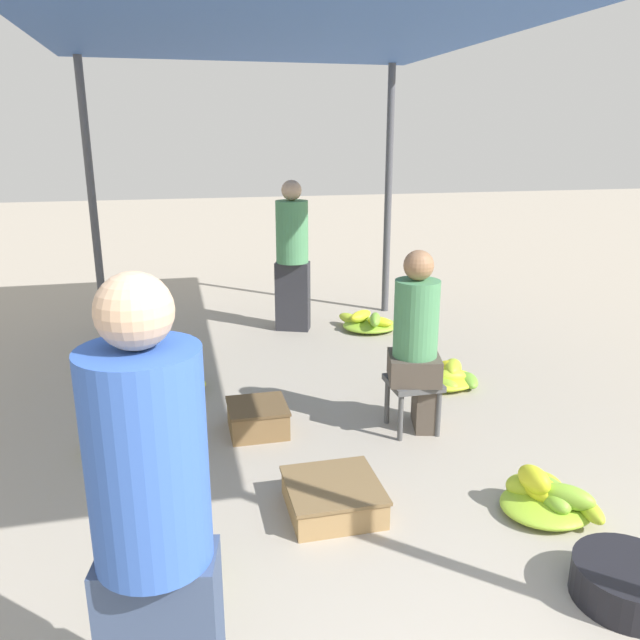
% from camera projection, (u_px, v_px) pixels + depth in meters
% --- Properties ---
extents(canopy_post_back_left, '(0.08, 0.08, 2.71)m').
position_uv_depth(canopy_post_back_left, '(92.00, 200.00, 6.25)').
color(canopy_post_back_left, '#4C4C51').
rests_on(canopy_post_back_left, ground).
extents(canopy_post_back_right, '(0.08, 0.08, 2.71)m').
position_uv_depth(canopy_post_back_right, '(388.00, 194.00, 6.94)').
color(canopy_post_back_right, '#4C4C51').
rests_on(canopy_post_back_right, ground).
extents(canopy_tarp, '(3.53, 5.86, 0.04)m').
position_uv_depth(canopy_tarp, '(297.00, 3.00, 3.66)').
color(canopy_tarp, '#33569E').
rests_on(canopy_tarp, canopy_post_front_left).
extents(vendor_foreground, '(0.41, 0.41, 1.64)m').
position_uv_depth(vendor_foreground, '(154.00, 531.00, 1.85)').
color(vendor_foreground, '#384766').
rests_on(vendor_foreground, ground).
extents(stool, '(0.34, 0.34, 0.37)m').
position_uv_depth(stool, '(413.00, 390.00, 4.29)').
color(stool, '#4C4C4C').
rests_on(stool, ground).
extents(vendor_seated, '(0.41, 0.41, 1.27)m').
position_uv_depth(vendor_seated, '(417.00, 340.00, 4.19)').
color(vendor_seated, '#4C4238').
rests_on(vendor_seated, ground).
extents(basin_black, '(0.48, 0.48, 0.17)m').
position_uv_depth(basin_black, '(627.00, 582.00, 2.75)').
color(basin_black, black).
rests_on(basin_black, ground).
extents(banana_pile_left_0, '(0.48, 0.44, 0.20)m').
position_uv_depth(banana_pile_left_0, '(167.00, 567.00, 2.87)').
color(banana_pile_left_0, '#81B835').
rests_on(banana_pile_left_0, ground).
extents(banana_pile_left_1, '(0.61, 0.51, 0.17)m').
position_uv_depth(banana_pile_left_1, '(137.00, 443.00, 4.04)').
color(banana_pile_left_1, '#94C032').
rests_on(banana_pile_left_1, ground).
extents(banana_pile_left_2, '(0.47, 0.44, 0.20)m').
position_uv_depth(banana_pile_left_2, '(145.00, 352.00, 5.70)').
color(banana_pile_left_2, '#B8CE2B').
rests_on(banana_pile_left_2, ground).
extents(banana_pile_left_3, '(0.67, 0.51, 0.28)m').
position_uv_depth(banana_pile_left_3, '(165.00, 378.00, 5.07)').
color(banana_pile_left_3, yellow).
rests_on(banana_pile_left_3, ground).
extents(banana_pile_right_0, '(0.60, 0.65, 0.23)m').
position_uv_depth(banana_pile_right_0, '(368.00, 323.00, 6.56)').
color(banana_pile_right_0, '#78B437').
rests_on(banana_pile_right_0, ground).
extents(banana_pile_right_1, '(0.51, 0.56, 0.28)m').
position_uv_depth(banana_pile_right_1, '(548.00, 497.00, 3.38)').
color(banana_pile_right_1, '#B5CD2C').
rests_on(banana_pile_right_1, ground).
extents(banana_pile_right_2, '(0.56, 0.58, 0.20)m').
position_uv_depth(banana_pile_right_2, '(446.00, 376.00, 5.14)').
color(banana_pile_right_2, '#99C231').
rests_on(banana_pile_right_2, ground).
extents(crate_near, '(0.51, 0.51, 0.17)m').
position_uv_depth(crate_near, '(333.00, 497.00, 3.40)').
color(crate_near, '#9E7A4C').
rests_on(crate_near, ground).
extents(crate_mid, '(0.40, 0.40, 0.20)m').
position_uv_depth(crate_mid, '(258.00, 418.00, 4.31)').
color(crate_mid, brown).
rests_on(crate_mid, ground).
extents(shopper_walking_mid, '(0.43, 0.43, 1.55)m').
position_uv_depth(shopper_walking_mid, '(292.00, 254.00, 6.39)').
color(shopper_walking_mid, '#2D2D33').
rests_on(shopper_walking_mid, ground).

